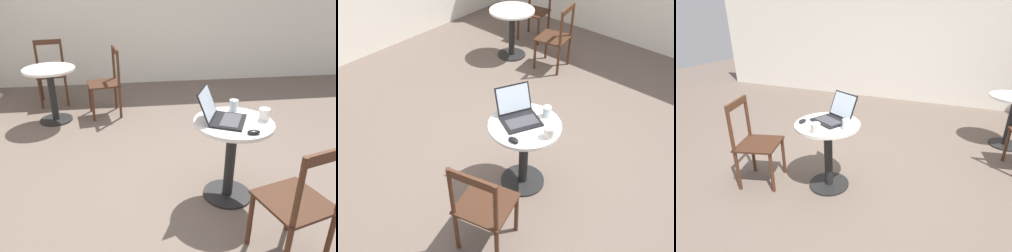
# 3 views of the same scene
# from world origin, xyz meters

# --- Properties ---
(ground_plane) EXTENTS (16.00, 16.00, 0.00)m
(ground_plane) POSITION_xyz_m (0.00, 0.00, 0.00)
(ground_plane) COLOR #66564C
(cafe_table_near) EXTENTS (0.65, 0.65, 0.72)m
(cafe_table_near) POSITION_xyz_m (-0.25, -0.23, 0.50)
(cafe_table_near) COLOR black
(cafe_table_near) RESTS_ON ground_plane
(cafe_table_mid) EXTENTS (0.65, 0.65, 0.72)m
(cafe_table_mid) POSITION_xyz_m (1.65, 1.56, 0.50)
(cafe_table_mid) COLOR black
(cafe_table_mid) RESTS_ON ground_plane
(chair_near_left) EXTENTS (0.51, 0.51, 0.92)m
(chair_near_left) POSITION_xyz_m (-1.00, -0.44, 0.46)
(chair_near_left) COLOR #472819
(chair_near_left) RESTS_ON ground_plane
(chair_mid_right) EXTENTS (0.48, 0.48, 0.92)m
(chair_mid_right) POSITION_xyz_m (2.37, 1.69, 0.46)
(chair_mid_right) COLOR #472819
(chair_mid_right) RESTS_ON ground_plane
(chair_mid_front) EXTENTS (0.48, 0.48, 0.92)m
(chair_mid_front) POSITION_xyz_m (1.78, 0.86, 0.46)
(chair_mid_front) COLOR #472819
(chair_mid_front) RESTS_ON ground_plane
(laptop) EXTENTS (0.45, 0.47, 0.25)m
(laptop) POSITION_xyz_m (-0.22, -0.14, 0.77)
(laptop) COLOR black
(laptop) RESTS_ON cafe_table_near
(mouse) EXTENTS (0.06, 0.10, 0.03)m
(mouse) POSITION_xyz_m (-0.49, -0.31, 0.73)
(mouse) COLOR black
(mouse) RESTS_ON cafe_table_near
(mug) EXTENTS (0.13, 0.09, 0.10)m
(mug) POSITION_xyz_m (-0.24, -0.49, 0.76)
(mug) COLOR silver
(mug) RESTS_ON cafe_table_near
(drinking_glass) EXTENTS (0.08, 0.08, 0.10)m
(drinking_glass) POSITION_xyz_m (-0.02, -0.30, 0.76)
(drinking_glass) COLOR silver
(drinking_glass) RESTS_ON cafe_table_near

